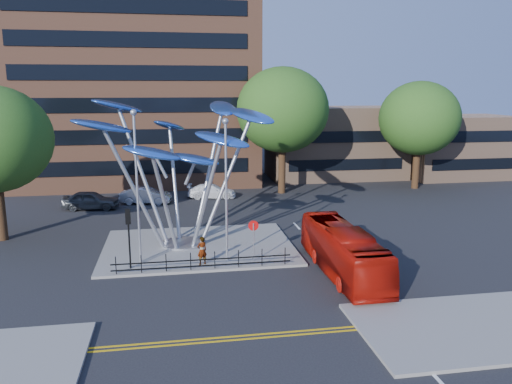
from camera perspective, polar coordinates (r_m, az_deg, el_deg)
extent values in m
plane|color=black|center=(26.92, -3.68, -10.21)|extent=(120.00, 120.00, 0.00)
cube|color=slate|center=(32.45, -6.56, -6.24)|extent=(12.00, 9.00, 0.15)
cube|color=slate|center=(24.49, 25.67, -13.54)|extent=(12.00, 6.00, 0.15)
cube|color=gold|center=(21.50, -1.95, -16.13)|extent=(40.00, 0.12, 0.01)
cube|color=gold|center=(21.24, -1.83, -16.50)|extent=(40.00, 0.12, 0.01)
cube|color=brown|center=(57.17, -13.66, 16.40)|extent=(25.00, 15.00, 30.00)
cube|color=#9E785D|center=(58.19, 9.02, 5.64)|extent=(15.00, 8.00, 8.00)
cube|color=#9E785D|center=(62.37, 21.94, 4.88)|extent=(12.00, 8.00, 7.00)
cylinder|color=black|center=(48.54, 2.98, 3.22)|extent=(0.70, 0.70, 5.72)
ellipsoid|color=#1D4012|center=(48.04, 3.05, 9.36)|extent=(8.80, 8.80, 8.10)
cylinder|color=black|center=(53.38, 17.84, 3.09)|extent=(0.70, 0.70, 5.06)
ellipsoid|color=#1D4012|center=(52.93, 18.15, 8.01)|extent=(8.00, 8.00, 7.36)
cylinder|color=#9EA0A5|center=(32.86, -8.36, -5.81)|extent=(2.80, 2.80, 0.12)
cylinder|color=#9EA0A5|center=(31.33, -10.74, 0.50)|extent=(0.24, 0.24, 7.80)
ellipsoid|color=blue|center=(30.08, -17.21, 7.22)|extent=(3.92, 2.95, 1.39)
cylinder|color=#9EA0A5|center=(31.08, -9.23, -0.86)|extent=(0.24, 0.24, 6.40)
ellipsoid|color=blue|center=(28.38, -11.83, 4.41)|extent=(3.47, 1.78, 1.31)
cylinder|color=#9EA0A5|center=(31.23, -7.42, -0.18)|extent=(0.24, 0.24, 7.00)
ellipsoid|color=blue|center=(29.23, -3.92, 6.02)|extent=(3.81, 3.11, 1.36)
cylinder|color=#9EA0A5|center=(31.92, -6.43, 1.20)|extent=(0.24, 0.24, 8.20)
ellipsoid|color=blue|center=(32.19, -0.52, 8.72)|extent=(3.52, 4.06, 1.44)
cylinder|color=#9EA0A5|center=(32.75, -7.22, 1.81)|extent=(0.24, 0.24, 8.60)
ellipsoid|color=blue|center=(34.44, -3.85, 9.56)|extent=(2.21, 3.79, 1.39)
cylinder|color=#9EA0A5|center=(32.94, -8.94, 0.75)|extent=(0.24, 0.24, 7.40)
ellipsoid|color=blue|center=(35.03, -9.86, 7.48)|extent=(3.02, 3.71, 1.34)
cylinder|color=#9EA0A5|center=(32.22, -10.39, 1.72)|extent=(0.24, 0.24, 8.80)
ellipsoid|color=blue|center=(33.33, -15.53, 9.43)|extent=(3.88, 3.60, 1.42)
ellipsoid|color=blue|center=(31.81, -11.94, 4.45)|extent=(3.40, 1.96, 1.13)
ellipsoid|color=blue|center=(31.27, -7.00, 3.75)|extent=(3.39, 2.16, 1.11)
cylinder|color=#9EA0A5|center=(28.97, -13.41, 0.17)|extent=(0.14, 0.14, 8.50)
sphere|color=#9EA0A5|center=(28.45, -13.83, 8.83)|extent=(0.36, 0.36, 0.36)
cylinder|color=#9EA0A5|center=(28.62, -3.42, -0.18)|extent=(0.14, 0.14, 8.00)
sphere|color=#9EA0A5|center=(28.06, -3.52, 8.08)|extent=(0.36, 0.36, 0.36)
cylinder|color=black|center=(28.69, -14.28, -5.45)|extent=(0.10, 0.10, 3.20)
cube|color=black|center=(28.32, -14.43, -2.74)|extent=(0.28, 0.18, 0.85)
sphere|color=#FF0C0C|center=(28.25, -14.46, -2.19)|extent=(0.18, 0.18, 0.18)
cylinder|color=#9EA0A5|center=(29.06, -0.29, -5.78)|extent=(0.08, 0.08, 2.30)
cylinder|color=red|center=(28.80, -0.30, -3.87)|extent=(0.60, 0.04, 0.60)
cube|color=white|center=(28.82, -0.31, -3.86)|extent=(0.42, 0.03, 0.10)
cylinder|color=black|center=(28.35, -15.72, -8.08)|extent=(0.05, 0.05, 1.00)
cylinder|color=black|center=(28.23, -12.98, -8.03)|extent=(0.05, 0.05, 1.00)
cylinder|color=black|center=(28.17, -10.23, -7.95)|extent=(0.05, 0.05, 1.00)
cylinder|color=black|center=(28.17, -7.48, -7.85)|extent=(0.05, 0.05, 1.00)
cylinder|color=black|center=(28.24, -4.73, -7.74)|extent=(0.05, 0.05, 1.00)
cylinder|color=black|center=(28.38, -2.00, -7.61)|extent=(0.05, 0.05, 1.00)
cylinder|color=black|center=(28.57, 0.69, -7.47)|extent=(0.05, 0.05, 1.00)
cylinder|color=black|center=(28.83, 3.34, -7.31)|extent=(0.05, 0.05, 1.00)
cube|color=black|center=(28.18, -6.10, -7.70)|extent=(10.00, 0.06, 0.06)
cube|color=black|center=(28.30, -6.09, -8.37)|extent=(10.00, 0.06, 0.06)
imported|color=#A41007|center=(28.00, 9.90, -6.62)|extent=(2.26, 9.45, 2.63)
imported|color=gray|center=(28.85, -6.19, -6.66)|extent=(0.71, 0.60, 1.65)
imported|color=#404347|center=(44.44, -18.37, -0.88)|extent=(4.82, 2.36, 1.58)
imported|color=#B9BAC1|center=(45.35, -12.49, -0.39)|extent=(4.65, 2.29, 1.47)
imported|color=white|center=(46.77, -5.08, 0.11)|extent=(4.69, 2.49, 1.29)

